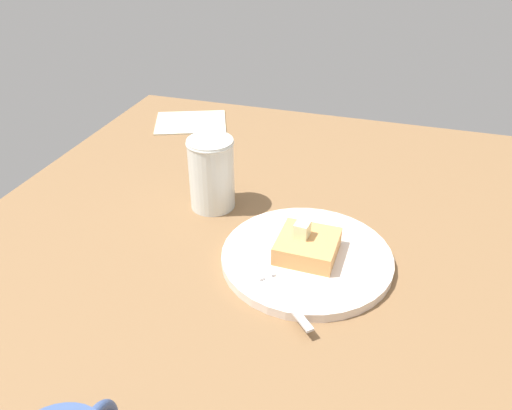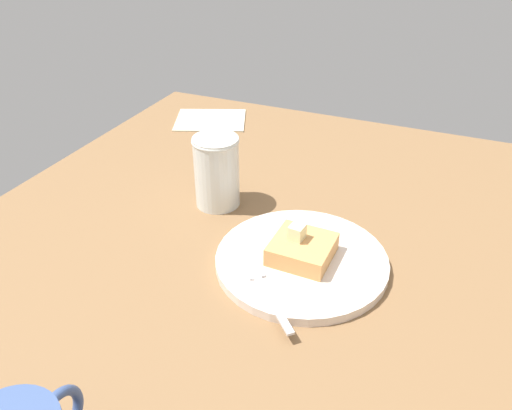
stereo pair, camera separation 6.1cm
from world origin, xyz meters
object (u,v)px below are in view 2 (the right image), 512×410
Objects in this scene: plate at (301,260)px; napkin at (211,120)px; fork at (261,283)px; syrup_jar at (217,175)px.

plate reaches higher than napkin.
fork is (-7.14, 2.92, 0.72)cm from plate.
syrup_jar is at bearing 61.06° from plate.
fork is 22.29cm from syrup_jar.
plate is 20.19cm from syrup_jar.
syrup_jar is at bearing 40.67° from fork.
fork is 0.84× the size of napkin.
plate is 2.02× the size of syrup_jar.
napkin is at bearing 41.01° from plate.
syrup_jar reaches higher than plate.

